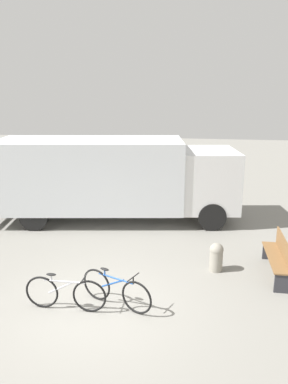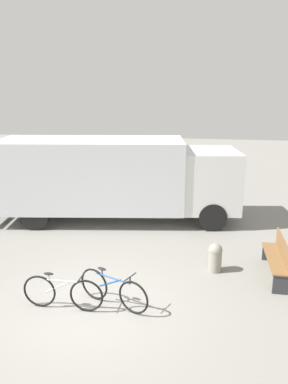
{
  "view_description": "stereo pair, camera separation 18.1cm",
  "coord_description": "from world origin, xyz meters",
  "px_view_note": "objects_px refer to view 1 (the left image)",
  "views": [
    {
      "loc": [
        2.16,
        -6.81,
        4.5
      ],
      "look_at": [
        0.44,
        3.92,
        1.55
      ],
      "focal_mm": 35.0,
      "sensor_mm": 36.0,
      "label": 1
    },
    {
      "loc": [
        2.33,
        -6.78,
        4.5
      ],
      "look_at": [
        0.44,
        3.92,
        1.55
      ],
      "focal_mm": 35.0,
      "sensor_mm": 36.0,
      "label": 2
    }
  ],
  "objects_px": {
    "bicycle_middle": "(116,290)",
    "bicycle_near": "(65,293)",
    "delivery_truck": "(113,175)",
    "bollard_near_bench": "(216,256)",
    "park_bench": "(279,255)"
  },
  "relations": [
    {
      "from": "bicycle_middle",
      "to": "bicycle_near",
      "type": "bearing_deg",
      "value": -141.15
    },
    {
      "from": "delivery_truck",
      "to": "bicycle_middle",
      "type": "height_order",
      "value": "delivery_truck"
    },
    {
      "from": "bollard_near_bench",
      "to": "bicycle_near",
      "type": "bearing_deg",
      "value": -143.73
    },
    {
      "from": "bicycle_middle",
      "to": "delivery_truck",
      "type": "bearing_deg",
      "value": 126.13
    },
    {
      "from": "bicycle_near",
      "to": "bicycle_middle",
      "type": "distance_m",
      "value": 1.06
    },
    {
      "from": "park_bench",
      "to": "bicycle_near",
      "type": "bearing_deg",
      "value": 116.13
    },
    {
      "from": "park_bench",
      "to": "bicycle_near",
      "type": "xyz_separation_m",
      "value": [
        -4.72,
        -2.34,
        -0.14
      ]
    },
    {
      "from": "bollard_near_bench",
      "to": "park_bench",
      "type": "bearing_deg",
      "value": 0.01
    },
    {
      "from": "bicycle_near",
      "to": "bicycle_middle",
      "type": "bearing_deg",
      "value": 16.61
    },
    {
      "from": "park_bench",
      "to": "bicycle_near",
      "type": "distance_m",
      "value": 5.27
    },
    {
      "from": "delivery_truck",
      "to": "park_bench",
      "type": "xyz_separation_m",
      "value": [
        5.08,
        -3.53,
        -1.09
      ]
    },
    {
      "from": "park_bench",
      "to": "bollard_near_bench",
      "type": "height_order",
      "value": "park_bench"
    },
    {
      "from": "delivery_truck",
      "to": "bicycle_middle",
      "type": "relative_size",
      "value": 5.23
    },
    {
      "from": "park_bench",
      "to": "bicycle_middle",
      "type": "relative_size",
      "value": 1.15
    },
    {
      "from": "bicycle_near",
      "to": "delivery_truck",
      "type": "bearing_deg",
      "value": 93.48
    }
  ]
}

